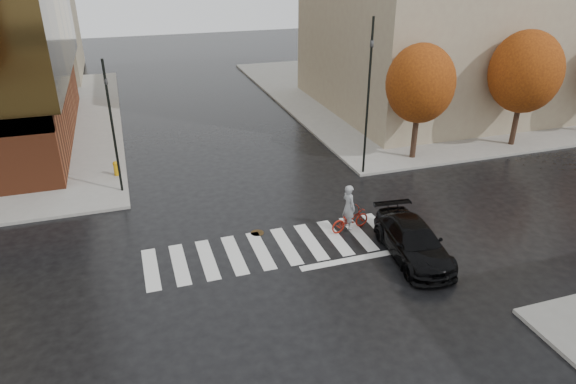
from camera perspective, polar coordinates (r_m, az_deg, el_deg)
name	(u,v)px	position (r m, az deg, el deg)	size (l,w,h in m)	color
ground	(290,252)	(21.07, 0.22, -6.69)	(120.00, 120.00, 0.00)	black
sidewalk_ne	(442,88)	(47.65, 16.77, 10.96)	(30.00, 30.00, 0.15)	gray
crosswalk	(286,246)	(21.47, -0.21, -6.00)	(12.00, 3.00, 0.01)	silver
tree_ne_a	(420,84)	(29.68, 14.49, 11.56)	(3.80, 3.80, 6.50)	black
tree_ne_b	(525,72)	(33.86, 24.87, 12.00)	(4.20, 4.20, 6.89)	black
sedan	(413,241)	(21.05, 13.73, -5.32)	(1.95, 4.81, 1.40)	black
cyclist	(350,215)	(22.45, 6.85, -2.55)	(1.99, 1.04, 2.16)	#9C1A0E
traffic_light_nw	(112,121)	(25.95, -19.02, 7.52)	(0.19, 0.17, 6.56)	black
traffic_light_ne	(369,86)	(26.86, 8.97, 11.53)	(0.21, 0.24, 8.11)	black
fire_hydrant	(116,168)	(28.95, -18.57, 2.60)	(0.29, 0.29, 0.81)	#C2890B
manhole	(257,233)	(22.43, -3.44, -4.56)	(0.59, 0.59, 0.01)	#422F17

